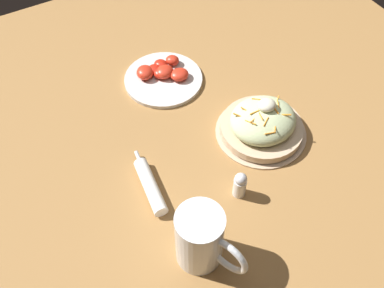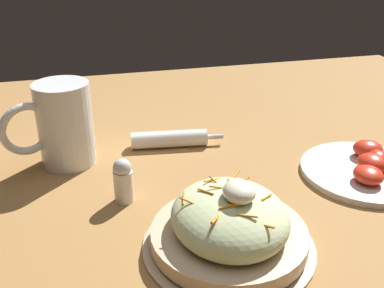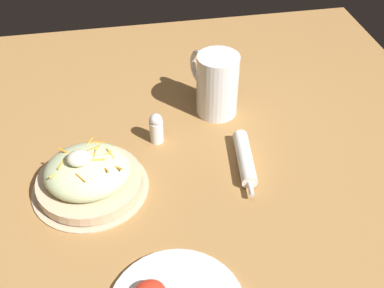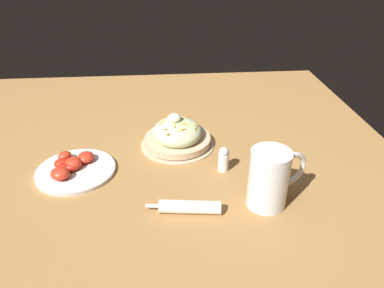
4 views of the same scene
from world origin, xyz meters
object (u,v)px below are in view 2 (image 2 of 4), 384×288
Objects in this scene: beer_mug at (64,129)px; tomato_plate at (369,168)px; salad_plate at (229,226)px; napkin_roll at (170,139)px; salt_shaker at (123,180)px.

tomato_plate is (-0.17, -0.48, -0.05)m from beer_mug.
salad_plate is 0.31m from napkin_roll.
salad_plate is 3.17× the size of salt_shaker.
tomato_plate is 0.40m from salt_shaker.
beer_mug is 0.19m from napkin_roll.
beer_mug is 0.83× the size of napkin_roll.
beer_mug reaches higher than napkin_roll.
beer_mug is 0.17m from salt_shaker.
salt_shaker is (0.02, 0.40, 0.02)m from tomato_plate.
salt_shaker is at bearing 86.78° from tomato_plate.
salad_plate is 0.31m from tomato_plate.
salad_plate is at bearing -145.53° from beer_mug.
salad_plate reaches higher than salt_shaker.
salad_plate is 1.24× the size of napkin_roll.
beer_mug is 0.71× the size of tomato_plate.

